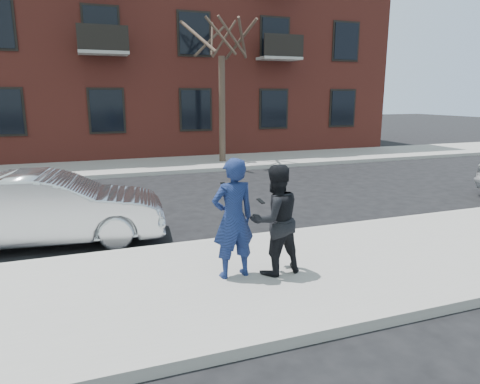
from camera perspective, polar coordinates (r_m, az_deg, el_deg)
name	(u,v)px	position (r m, az deg, el deg)	size (l,w,h in m)	color
ground	(159,291)	(6.57, -10.69, -12.84)	(100.00, 100.00, 0.00)	black
near_sidewalk	(162,293)	(6.31, -10.33, -13.16)	(50.00, 3.50, 0.15)	gray
near_curb	(145,251)	(7.96, -12.59, -7.70)	(50.00, 0.10, 0.15)	#999691
far_sidewalk	(110,168)	(17.36, -16.91, 3.09)	(50.00, 3.50, 0.15)	gray
far_curb	(114,176)	(15.59, -16.51, 2.08)	(50.00, 0.10, 0.15)	#999691
apartment_building	(134,30)	(24.28, -13.92, 20.28)	(24.30, 10.30, 12.30)	maroon
street_tree	(221,25)	(17.92, -2.51, 21.41)	(3.60, 3.60, 6.80)	#33261E
silver_sedan	(51,209)	(8.95, -23.90, -2.05)	(1.48, 4.23, 1.39)	#B7BABF
man_hoodie	(233,218)	(6.28, -0.93, -3.55)	(0.69, 0.53, 1.80)	navy
man_peacoat	(275,220)	(6.44, 4.71, -3.72)	(0.88, 0.73, 1.68)	black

